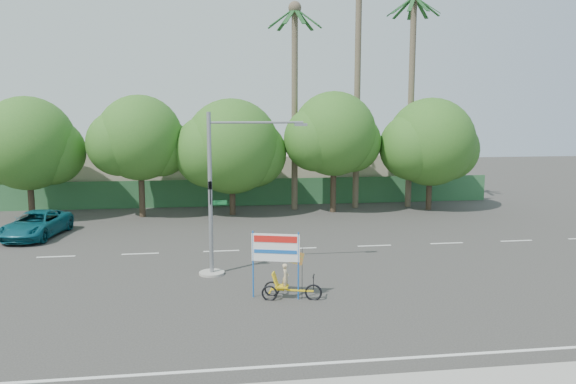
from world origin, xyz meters
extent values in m
plane|color=#33302D|center=(0.00, 0.00, 0.00)|extent=(120.00, 120.00, 0.00)
cube|color=#336B3D|center=(0.00, 21.50, 1.00)|extent=(38.00, 0.08, 2.00)
cube|color=#BDAE96|center=(-10.00, 26.00, 2.00)|extent=(12.00, 8.00, 4.00)
cube|color=#BDAE96|center=(8.00, 26.00, 1.80)|extent=(14.00, 8.00, 3.60)
cylinder|color=#473828|center=(-14.00, 18.00, 1.76)|extent=(0.40, 0.40, 3.52)
sphere|color=#205C1B|center=(-14.00, 18.00, 4.96)|extent=(6.00, 6.00, 6.00)
sphere|color=#205C1B|center=(-12.65, 18.30, 4.40)|extent=(4.32, 4.32, 4.32)
sphere|color=#205C1B|center=(-15.35, 17.75, 4.64)|extent=(4.56, 4.56, 4.56)
cylinder|color=#473828|center=(-7.00, 18.00, 1.87)|extent=(0.40, 0.40, 3.74)
sphere|color=#205C1B|center=(-7.00, 18.00, 5.27)|extent=(5.60, 5.60, 5.60)
sphere|color=#205C1B|center=(-5.74, 18.30, 4.68)|extent=(4.03, 4.03, 4.03)
sphere|color=#205C1B|center=(-8.26, 17.75, 4.93)|extent=(4.26, 4.26, 4.26)
cylinder|color=#473828|center=(-1.00, 18.00, 1.65)|extent=(0.40, 0.40, 3.30)
sphere|color=#205C1B|center=(-1.00, 18.00, 4.65)|extent=(6.40, 6.40, 6.40)
sphere|color=#205C1B|center=(0.44, 18.30, 4.12)|extent=(4.61, 4.61, 4.61)
sphere|color=#205C1B|center=(-2.44, 17.75, 4.35)|extent=(4.86, 4.86, 4.86)
cylinder|color=#473828|center=(6.00, 18.00, 1.94)|extent=(0.40, 0.40, 3.87)
sphere|color=#205C1B|center=(6.00, 18.00, 5.46)|extent=(5.80, 5.80, 5.80)
sphere|color=#205C1B|center=(7.30, 18.30, 4.84)|extent=(4.18, 4.18, 4.18)
sphere|color=#205C1B|center=(4.70, 17.75, 5.10)|extent=(4.41, 4.41, 4.41)
cylinder|color=#473828|center=(13.00, 18.00, 1.72)|extent=(0.40, 0.40, 3.43)
sphere|color=#205C1B|center=(13.00, 18.00, 4.84)|extent=(6.20, 6.20, 6.20)
sphere|color=#205C1B|center=(14.39, 18.30, 4.29)|extent=(4.46, 4.46, 4.46)
sphere|color=#205C1B|center=(11.61, 17.75, 4.52)|extent=(4.71, 4.71, 4.71)
cylinder|color=#70604C|center=(8.00, 19.50, 8.50)|extent=(0.44, 0.44, 17.00)
cylinder|color=#70604C|center=(12.00, 19.50, 7.50)|extent=(0.44, 0.44, 15.00)
cube|color=#1C4C21|center=(12.94, 19.50, 14.34)|extent=(1.91, 0.28, 1.36)
cube|color=#1C4C21|center=(12.72, 20.11, 14.34)|extent=(1.65, 1.44, 1.36)
cube|color=#1C4C21|center=(12.16, 20.43, 14.34)|extent=(0.61, 1.93, 1.36)
cube|color=#1C4C21|center=(11.53, 20.32, 14.34)|extent=(1.20, 1.80, 1.36)
cube|color=#1C4C21|center=(11.11, 19.82, 14.34)|extent=(1.89, 0.92, 1.36)
cube|color=#1C4C21|center=(11.11, 19.18, 14.34)|extent=(1.89, 0.92, 1.36)
cube|color=#1C4C21|center=(11.53, 18.68, 14.34)|extent=(1.20, 1.80, 1.36)
cube|color=#1C4C21|center=(12.16, 18.57, 14.34)|extent=(0.61, 1.93, 1.36)
cube|color=#1C4C21|center=(12.72, 18.89, 14.34)|extent=(1.65, 1.44, 1.36)
cylinder|color=#70604C|center=(3.50, 19.50, 7.00)|extent=(0.44, 0.44, 14.00)
sphere|color=#70604C|center=(3.50, 19.50, 14.00)|extent=(0.90, 0.90, 0.90)
cube|color=#1C4C21|center=(4.44, 19.50, 13.34)|extent=(1.91, 0.28, 1.36)
cube|color=#1C4C21|center=(4.22, 20.11, 13.34)|extent=(1.65, 1.44, 1.36)
cube|color=#1C4C21|center=(3.66, 20.43, 13.34)|extent=(0.61, 1.93, 1.36)
cube|color=#1C4C21|center=(3.03, 20.32, 13.34)|extent=(1.20, 1.80, 1.36)
cube|color=#1C4C21|center=(2.61, 19.82, 13.34)|extent=(1.89, 0.92, 1.36)
cube|color=#1C4C21|center=(2.61, 19.18, 13.34)|extent=(1.89, 0.92, 1.36)
cube|color=#1C4C21|center=(3.03, 18.68, 13.34)|extent=(1.20, 1.80, 1.36)
cube|color=#1C4C21|center=(3.66, 18.57, 13.34)|extent=(0.61, 1.93, 1.36)
cube|color=#1C4C21|center=(4.22, 18.89, 13.34)|extent=(1.65, 1.44, 1.36)
cylinder|color=gray|center=(-2.50, 4.00, 0.05)|extent=(1.10, 1.10, 0.10)
cylinder|color=gray|center=(-2.50, 4.00, 3.50)|extent=(0.18, 0.18, 7.00)
cylinder|color=gray|center=(-0.50, 4.00, 6.55)|extent=(4.00, 0.10, 0.10)
cube|color=gray|center=(1.40, 4.00, 6.45)|extent=(0.55, 0.20, 0.12)
imported|color=black|center=(-2.50, 3.78, 3.60)|extent=(0.16, 0.20, 1.00)
cube|color=#14662D|center=(-2.15, 4.00, 3.15)|extent=(0.70, 0.04, 0.18)
torus|color=black|center=(1.26, 0.09, 0.29)|extent=(0.65, 0.25, 0.65)
torus|color=black|center=(-0.23, 0.80, 0.27)|extent=(0.60, 0.23, 0.61)
torus|color=black|center=(-0.38, 0.28, 0.27)|extent=(0.60, 0.23, 0.61)
cube|color=yellow|center=(0.48, 0.31, 0.35)|extent=(1.58, 0.51, 0.06)
cube|color=yellow|center=(-0.30, 0.54, 0.29)|extent=(0.21, 0.57, 0.05)
cube|color=yellow|center=(0.11, 0.42, 0.48)|extent=(0.57, 0.52, 0.06)
cube|color=yellow|center=(-0.14, 0.49, 0.75)|extent=(0.32, 0.45, 0.52)
cylinder|color=black|center=(1.26, 0.09, 0.67)|extent=(0.04, 0.04, 0.53)
cube|color=black|center=(1.26, 0.09, 0.93)|extent=(0.16, 0.43, 0.04)
imported|color=#CCB284|center=(0.25, 0.38, 0.84)|extent=(0.34, 0.43, 1.04)
cylinder|color=blue|center=(-0.95, 0.72, 1.29)|extent=(0.07, 0.07, 2.59)
cylinder|color=blue|center=(0.71, 0.25, 1.29)|extent=(0.07, 0.07, 2.59)
cube|color=white|center=(-0.12, 0.49, 1.97)|extent=(1.76, 0.55, 1.05)
cube|color=red|center=(-0.13, 0.45, 2.30)|extent=(1.57, 0.46, 0.25)
cube|color=blue|center=(-0.13, 0.45, 1.82)|extent=(1.57, 0.46, 0.13)
cylinder|color=black|center=(0.85, 0.21, 1.01)|extent=(0.02, 0.02, 2.01)
cube|color=red|center=(0.53, 0.30, 1.63)|extent=(0.82, 0.25, 0.63)
imported|color=#0E5362|center=(-12.19, 12.60, 0.72)|extent=(3.26, 5.55, 1.45)
camera|label=1|loc=(-2.50, -19.84, 7.07)|focal=35.00mm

